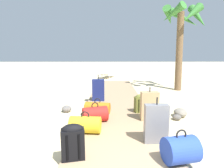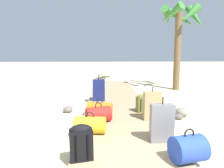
% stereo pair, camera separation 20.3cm
% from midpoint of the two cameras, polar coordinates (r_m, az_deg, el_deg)
% --- Properties ---
extents(ground_plane, '(60.00, 60.00, 0.00)m').
position_cam_midpoint_polar(ground_plane, '(5.51, 0.62, -7.89)').
color(ground_plane, beige).
extents(boardwalk, '(1.80, 8.72, 0.08)m').
position_cam_midpoint_polar(boardwalk, '(6.34, 0.21, -5.20)').
color(boardwalk, tan).
rests_on(boardwalk, ground).
extents(suitcase_navy, '(0.40, 0.21, 0.87)m').
position_cam_midpoint_polar(suitcase_navy, '(6.17, -4.97, -1.87)').
color(suitcase_navy, navy).
rests_on(suitcase_navy, boardwalk).
extents(backpack_black, '(0.37, 0.26, 0.54)m').
position_cam_midpoint_polar(backpack_black, '(2.91, -11.46, -16.72)').
color(backpack_black, black).
rests_on(backpack_black, boardwalk).
extents(suitcase_tan, '(0.41, 0.20, 0.79)m').
position_cam_midpoint_polar(suitcase_tan, '(4.51, 10.88, -6.49)').
color(suitcase_tan, tan).
rests_on(suitcase_tan, boardwalk).
extents(duffel_bag_orange, '(0.69, 0.41, 0.40)m').
position_cam_midpoint_polar(duffel_bag_orange, '(4.94, -4.97, -7.23)').
color(duffel_bag_orange, orange).
rests_on(duffel_bag_orange, boardwalk).
extents(suitcase_grey, '(0.41, 0.17, 0.82)m').
position_cam_midpoint_polar(suitcase_grey, '(3.45, 13.29, -11.52)').
color(suitcase_grey, slate).
rests_on(suitcase_grey, boardwalk).
extents(duffel_bag_blue, '(0.53, 0.48, 0.50)m').
position_cam_midpoint_polar(duffel_bag_blue, '(3.03, 20.32, -17.94)').
color(duffel_bag_blue, '#2847B7').
rests_on(duffel_bag_blue, boardwalk).
extents(duffel_bag_yellow, '(0.63, 0.38, 0.44)m').
position_cam_midpoint_polar(duffel_bag_yellow, '(3.80, -8.27, -12.23)').
color(duffel_bag_yellow, gold).
rests_on(duffel_bag_yellow, boardwalk).
extents(duffel_bag_red, '(0.63, 0.50, 0.46)m').
position_cam_midpoint_polar(duffel_bag_red, '(4.34, -5.52, -9.22)').
color(duffel_bag_red, red).
rests_on(duffel_bag_red, boardwalk).
extents(backpack_olive, '(0.33, 0.25, 0.48)m').
position_cam_midpoint_polar(backpack_olive, '(5.07, 8.07, -5.60)').
color(backpack_olive, olive).
rests_on(backpack_olive, boardwalk).
extents(palm_tree_far_right, '(1.94, 1.98, 3.79)m').
position_cam_midpoint_polar(palm_tree_far_right, '(9.00, 19.58, 16.36)').
color(palm_tree_far_right, brown).
rests_on(palm_tree_far_right, ground).
extents(lounge_chair, '(1.07, 1.67, 0.77)m').
position_cam_midpoint_polar(lounge_chair, '(12.46, -2.65, 3.38)').
color(lounge_chair, white).
rests_on(lounge_chair, ground).
extents(rock_right_mid, '(0.22, 0.20, 0.14)m').
position_cam_midpoint_polar(rock_right_mid, '(5.00, 18.57, -9.38)').
color(rock_right_mid, '#5B5651').
rests_on(rock_right_mid, ground).
extents(rock_right_near, '(0.42, 0.46, 0.22)m').
position_cam_midpoint_polar(rock_right_near, '(5.27, 19.42, -8.03)').
color(rock_right_near, gray).
rests_on(rock_right_near, ground).
extents(rock_left_mid, '(0.34, 0.34, 0.18)m').
position_cam_midpoint_polar(rock_left_mid, '(5.43, -14.33, -7.46)').
color(rock_left_mid, slate).
rests_on(rock_left_mid, ground).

